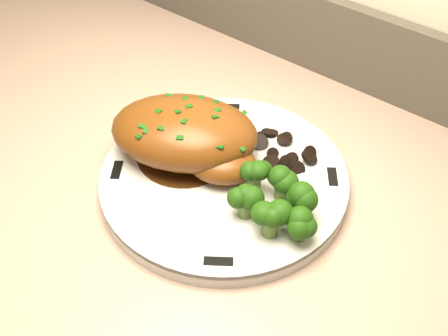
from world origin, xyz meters
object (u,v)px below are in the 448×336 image
Objects in this scene: plate at (224,180)px; broccoli_florets at (275,201)px; counter at (46,243)px; chicken_breast at (188,136)px.

plate is 2.82× the size of broccoli_florets.
counter reaches higher than chicken_breast.
counter is at bearing 156.99° from chicken_breast.
plate is 1.36× the size of chicken_breast.
chicken_breast is (0.40, 0.03, 0.49)m from counter.
chicken_breast is at bearing -177.33° from plate.
counter is 0.64m from chicken_breast.
broccoli_florets is (0.08, -0.02, 0.03)m from plate.
chicken_breast is at bearing 174.47° from broccoli_florets.
broccoli_florets is (0.54, 0.02, 0.48)m from counter.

